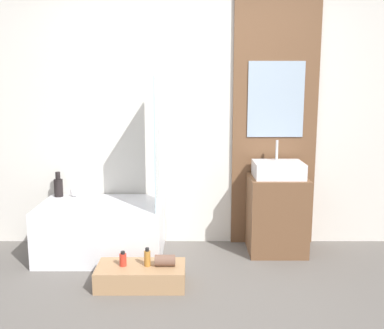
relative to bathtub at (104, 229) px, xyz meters
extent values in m
plane|color=#605B56|center=(0.78, -1.17, -0.25)|extent=(12.00, 12.00, 0.00)
cube|color=silver|center=(0.78, 0.41, 1.05)|extent=(4.20, 0.06, 2.60)
cube|color=brown|center=(1.63, 0.36, 1.05)|extent=(0.81, 0.03, 2.60)
cube|color=#9EB2C6|center=(1.63, 0.34, 1.18)|extent=(0.54, 0.01, 0.72)
cube|color=white|center=(0.00, 0.00, 0.00)|extent=(1.12, 0.73, 0.50)
cube|color=silver|center=(0.00, 0.00, 0.24)|extent=(0.87, 0.51, 0.01)
cube|color=silver|center=(0.53, -0.08, 0.82)|extent=(0.01, 0.52, 1.14)
cube|color=#A87F56|center=(0.43, -0.63, -0.17)|extent=(0.70, 0.36, 0.17)
cube|color=brown|center=(1.63, 0.11, 0.11)|extent=(0.53, 0.47, 0.72)
cube|color=white|center=(1.63, 0.11, 0.54)|extent=(0.45, 0.37, 0.14)
cylinder|color=silver|center=(1.63, 0.21, 0.71)|extent=(0.02, 0.02, 0.19)
cylinder|color=black|center=(-0.46, 0.27, 0.33)|extent=(0.09, 0.09, 0.17)
cylinder|color=black|center=(-0.46, 0.27, 0.45)|extent=(0.05, 0.05, 0.07)
sphere|color=white|center=(-0.31, 0.27, 0.29)|extent=(0.09, 0.09, 0.09)
cylinder|color=red|center=(0.29, -0.63, -0.04)|extent=(0.06, 0.06, 0.10)
cylinder|color=black|center=(0.29, -0.63, 0.02)|extent=(0.03, 0.03, 0.02)
cylinder|color=#B2752D|center=(0.48, -0.63, -0.03)|extent=(0.05, 0.05, 0.12)
cylinder|color=black|center=(0.48, -0.63, 0.05)|extent=(0.03, 0.03, 0.03)
cylinder|color=brown|center=(0.62, -0.63, -0.04)|extent=(0.16, 0.09, 0.09)
camera|label=1|loc=(0.83, -3.98, 1.34)|focal=42.00mm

